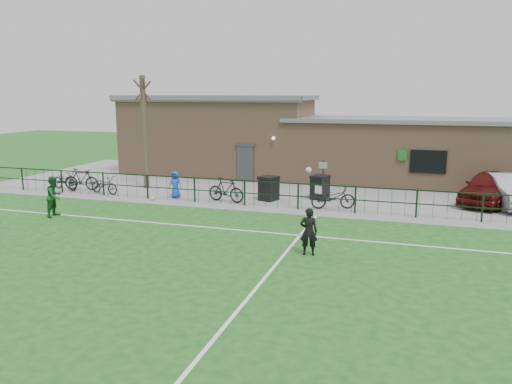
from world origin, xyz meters
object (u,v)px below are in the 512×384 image
(car_maroon, at_px, (490,187))
(bicycle_d, at_px, (226,190))
(sign_post, at_px, (323,181))
(car_silver, at_px, (508,190))
(ball_ground, at_px, (153,198))
(bicycle_c, at_px, (104,185))
(bicycle_e, at_px, (333,197))
(bare_tree, at_px, (144,133))
(bicycle_b, at_px, (81,179))
(wheelie_bin_right, at_px, (320,188))
(wheelie_bin_left, at_px, (269,189))
(bicycle_a, at_px, (65,180))
(spectator_child, at_px, (175,185))
(outfield_player, at_px, (55,196))

(car_maroon, bearing_deg, bicycle_d, -141.72)
(sign_post, relative_size, car_silver, 0.45)
(car_silver, height_order, ball_ground, car_silver)
(bicycle_c, height_order, bicycle_e, bicycle_e)
(bare_tree, bearing_deg, bicycle_b, -151.18)
(sign_post, distance_m, bicycle_e, 1.49)
(bicycle_c, height_order, bicycle_d, bicycle_d)
(ball_ground, bearing_deg, bicycle_e, 5.66)
(wheelie_bin_right, bearing_deg, wheelie_bin_left, -141.09)
(sign_post, height_order, bicycle_a, sign_post)
(spectator_child, bearing_deg, outfield_player, -128.00)
(car_maroon, xyz_separation_m, ball_ground, (-15.30, -4.01, -0.69))
(bicycle_b, xyz_separation_m, ball_ground, (4.87, -1.16, -0.48))
(wheelie_bin_left, distance_m, bicycle_b, 10.20)
(wheelie_bin_right, relative_size, sign_post, 0.54)
(bicycle_a, bearing_deg, wheelie_bin_left, -68.78)
(bicycle_a, distance_m, bicycle_b, 0.89)
(bicycle_c, xyz_separation_m, bicycle_e, (11.70, 0.15, 0.06))
(car_silver, height_order, outfield_player, outfield_player)
(bicycle_c, xyz_separation_m, ball_ground, (3.15, -0.69, -0.37))
(bare_tree, xyz_separation_m, ball_ground, (1.91, -2.78, -2.89))
(bicycle_c, bearing_deg, bicycle_b, 86.65)
(bare_tree, relative_size, bicycle_a, 3.10)
(bicycle_d, xyz_separation_m, ball_ground, (-3.50, -0.74, -0.48))
(spectator_child, bearing_deg, sign_post, 5.09)
(bare_tree, relative_size, car_silver, 1.36)
(wheelie_bin_right, bearing_deg, bicycle_c, -154.52)
(bare_tree, height_order, bicycle_d, bare_tree)
(sign_post, xyz_separation_m, car_silver, (8.19, 1.70, -0.27))
(wheelie_bin_right, distance_m, bicycle_d, 4.57)
(bicycle_d, bearing_deg, outfield_player, 140.08)
(bicycle_a, relative_size, ball_ground, 8.84)
(spectator_child, bearing_deg, ball_ground, -138.72)
(outfield_player, bearing_deg, car_silver, -68.97)
(bicycle_b, xyz_separation_m, bicycle_c, (1.72, -0.46, -0.12))
(bare_tree, xyz_separation_m, bicycle_e, (10.46, -1.93, -2.47))
(car_silver, distance_m, bicycle_b, 21.08)
(wheelie_bin_right, distance_m, bicycle_e, 2.10)
(spectator_child, distance_m, ball_ground, 1.30)
(wheelie_bin_right, xyz_separation_m, outfield_player, (-9.96, -6.71, 0.29))
(sign_post, bearing_deg, bicycle_e, -60.49)
(bicycle_c, bearing_deg, wheelie_bin_left, -71.52)
(car_silver, bearing_deg, ball_ground, 179.95)
(sign_post, distance_m, bicycle_d, 4.57)
(car_maroon, bearing_deg, sign_post, -142.61)
(wheelie_bin_left, xyz_separation_m, wheelie_bin_right, (2.29, 1.03, -0.00))
(bare_tree, height_order, sign_post, bare_tree)
(bare_tree, xyz_separation_m, wheelie_bin_left, (7.24, -1.08, -2.44))
(bicycle_a, xyz_separation_m, bicycle_e, (14.29, -0.13, 0.01))
(bare_tree, xyz_separation_m, bicycle_a, (-3.83, -1.81, -2.47))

